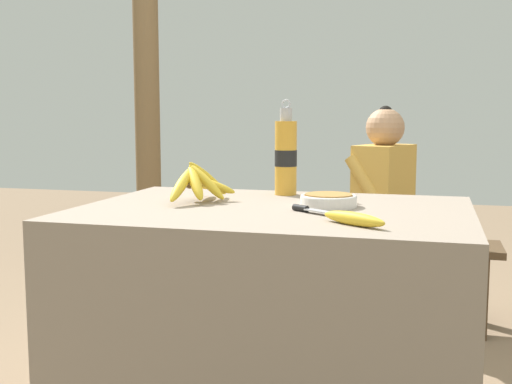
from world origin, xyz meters
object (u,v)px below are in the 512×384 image
wooden_bench (366,254)px  seated_vendor (375,199)px  serving_bowl (329,200)px  banana_bunch_ripe (198,182)px  water_bottle (286,156)px  support_post_near (147,87)px  knife (313,210)px  banana_bunch_green (304,225)px  loose_banana_front (354,219)px

wooden_bench → seated_vendor: (0.04, -0.02, 0.29)m
serving_bowl → wooden_bench: bearing=90.1°
banana_bunch_ripe → seated_vendor: seated_vendor is taller
banana_bunch_ripe → wooden_bench: banana_bunch_ripe is taller
water_bottle → support_post_near: bearing=132.2°
serving_bowl → water_bottle: 0.34m
serving_bowl → seated_vendor: seated_vendor is taller
knife → seated_vendor: bearing=122.3°
water_bottle → banana_bunch_green: water_bottle is taller
water_bottle → seated_vendor: 1.07m
serving_bowl → seated_vendor: bearing=88.3°
loose_banana_front → banana_bunch_green: loose_banana_front is taller
seated_vendor → support_post_near: support_post_near is taller
knife → support_post_near: 2.11m
banana_bunch_ripe → knife: banana_bunch_ripe is taller
seated_vendor → support_post_near: 1.47m
loose_banana_front → seated_vendor: seated_vendor is taller
knife → serving_bowl: bearing=116.3°
water_bottle → support_post_near: support_post_near is taller
support_post_near → wooden_bench: bearing=-8.5°
knife → seated_vendor: seated_vendor is taller
banana_bunch_green → support_post_near: bearing=168.8°
water_bottle → support_post_near: 1.67m
water_bottle → knife: 0.46m
seated_vendor → banana_bunch_green: (-0.37, 0.02, -0.15)m
seated_vendor → banana_bunch_green: seated_vendor is taller
water_bottle → knife: water_bottle is taller
water_bottle → wooden_bench: size_ratio=0.26×
water_bottle → wooden_bench: 1.19m
seated_vendor → banana_bunch_green: size_ratio=3.63×
banana_bunch_green → banana_bunch_ripe: bearing=-94.6°
wooden_bench → seated_vendor: seated_vendor is taller
water_bottle → seated_vendor: water_bottle is taller
wooden_bench → seated_vendor: size_ratio=1.18×
seated_vendor → loose_banana_front: bearing=112.9°
serving_bowl → support_post_near: size_ratio=0.07×
wooden_bench → support_post_near: support_post_near is taller
banana_bunch_ripe → seated_vendor: size_ratio=0.30×
seated_vendor → water_bottle: bearing=97.0°
wooden_bench → banana_bunch_ripe: bearing=-108.7°
loose_banana_front → wooden_bench: (-0.12, 1.60, -0.45)m
water_bottle → knife: (0.17, -0.41, -0.13)m
water_bottle → wooden_bench: water_bottle is taller
serving_bowl → wooden_bench: 1.35m
water_bottle → seated_vendor: (0.23, 1.01, -0.28)m
wooden_bench → banana_bunch_green: 0.36m
banana_bunch_green → support_post_near: support_post_near is taller
knife → banana_bunch_green: (-0.31, 1.43, -0.30)m
banana_bunch_ripe → support_post_near: 1.75m
knife → wooden_bench: size_ratio=0.15×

